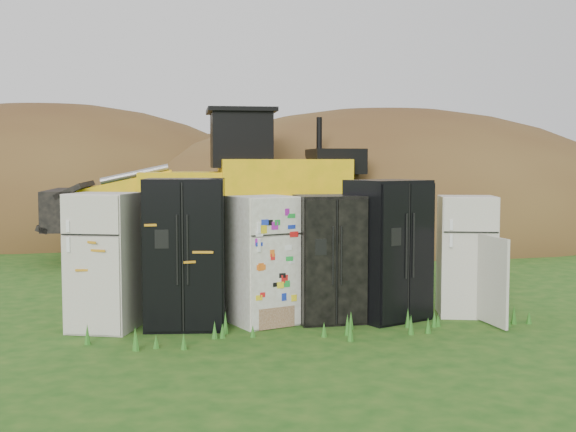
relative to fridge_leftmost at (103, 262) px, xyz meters
name	(u,v)px	position (x,y,z in m)	size (l,w,h in m)	color
ground	(298,322)	(2.56, -0.02, -0.89)	(120.00, 120.00, 0.00)	#194913
fridge_leftmost	(103,262)	(0.00, 0.00, 0.00)	(0.78, 0.75, 1.77)	beige
fridge_black_side	(185,253)	(1.05, -0.04, 0.09)	(1.02, 0.81, 1.96)	black
fridge_sticker	(263,260)	(2.07, -0.03, -0.03)	(0.77, 0.71, 1.72)	white
fridge_dark_mid	(329,258)	(2.99, -0.04, -0.03)	(0.88, 0.72, 1.72)	black
fridge_black_right	(387,250)	(3.81, -0.05, 0.08)	(0.96, 0.80, 1.93)	black
fridge_open_door	(466,256)	(5.00, 0.00, -0.04)	(0.77, 0.71, 1.69)	beige
wheel_loader	(203,184)	(1.73, 6.62, 0.79)	(6.92, 2.81, 3.35)	yellow
dirt_mound_right	(387,233)	(7.59, 11.34, -0.89)	(16.60, 12.17, 7.54)	#482D17
dirt_mound_left	(51,230)	(-2.56, 14.13, -0.89)	(15.75, 11.81, 7.98)	#482D17
dirt_mound_back	(222,220)	(3.13, 17.17, -0.89)	(19.25, 12.83, 6.40)	#482D17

